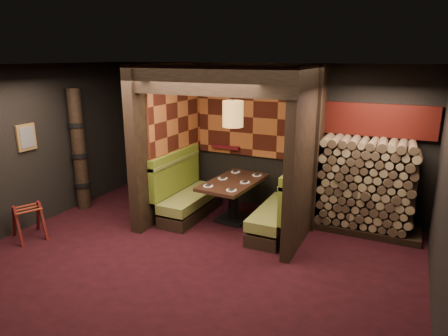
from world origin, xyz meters
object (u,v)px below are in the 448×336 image
at_px(pendant_lamp, 233,114).
at_px(firewood_stack, 371,187).
at_px(dining_table, 234,193).
at_px(totem_column, 79,151).
at_px(booth_bench_left, 187,195).
at_px(luggage_rack, 28,220).
at_px(booth_bench_right, 282,211).

relative_size(pendant_lamp, firewood_stack, 0.62).
height_order(dining_table, pendant_lamp, pendant_lamp).
bearing_deg(totem_column, pendant_lamp, 12.06).
xyz_separation_m(booth_bench_left, dining_table, (0.92, 0.14, 0.14)).
height_order(luggage_rack, firewood_stack, firewood_stack).
relative_size(booth_bench_right, luggage_rack, 2.22).
distance_m(booth_bench_left, pendant_lamp, 1.86).
distance_m(booth_bench_right, firewood_stack, 1.58).
height_order(booth_bench_left, pendant_lamp, pendant_lamp).
bearing_deg(pendant_lamp, booth_bench_left, -174.22).
height_order(totem_column, firewood_stack, totem_column).
height_order(pendant_lamp, luggage_rack, pendant_lamp).
xyz_separation_m(booth_bench_left, totem_column, (-2.09, -0.55, 0.79)).
relative_size(luggage_rack, firewood_stack, 0.42).
bearing_deg(totem_column, booth_bench_left, 14.75).
bearing_deg(booth_bench_right, totem_column, -172.14).
xyz_separation_m(booth_bench_left, luggage_rack, (-1.88, -2.01, -0.08)).
bearing_deg(firewood_stack, pendant_lamp, -165.37).
distance_m(pendant_lamp, firewood_stack, 2.68).
bearing_deg(totem_column, luggage_rack, -82.04).
relative_size(booth_bench_left, pendant_lamp, 1.50).
xyz_separation_m(booth_bench_left, booth_bench_right, (1.89, 0.00, 0.00)).
distance_m(booth_bench_left, dining_table, 0.95).
distance_m(dining_table, totem_column, 3.16).
distance_m(dining_table, luggage_rack, 3.55).
distance_m(booth_bench_right, pendant_lamp, 1.88).
bearing_deg(dining_table, booth_bench_right, -8.42).
xyz_separation_m(booth_bench_right, firewood_stack, (1.35, 0.70, 0.42)).
height_order(luggage_rack, totem_column, totem_column).
height_order(pendant_lamp, firewood_stack, pendant_lamp).
xyz_separation_m(booth_bench_right, luggage_rack, (-3.78, -2.01, -0.08)).
relative_size(booth_bench_left, booth_bench_right, 1.00).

